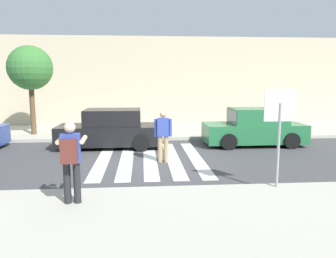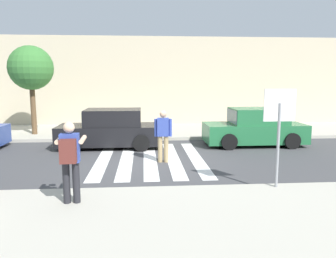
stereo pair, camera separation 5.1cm
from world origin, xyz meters
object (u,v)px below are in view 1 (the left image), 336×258
pedestrian_crossing (163,133)px  street_tree_west (30,68)px  parked_car_green (255,128)px  parked_car_black (111,130)px  stop_sign (280,116)px  photographer_with_backpack (71,156)px

pedestrian_crossing → street_tree_west: 8.24m
parked_car_green → street_tree_west: size_ratio=0.99×
street_tree_west → pedestrian_crossing: bearing=-42.3°
pedestrian_crossing → parked_car_green: size_ratio=0.42×
parked_car_black → street_tree_west: bearing=144.8°
stop_sign → pedestrian_crossing: (-2.56, 3.15, -0.88)m
parked_car_black → parked_car_green: same height
parked_car_black → street_tree_west: street_tree_west is taller
pedestrian_crossing → parked_car_green: pedestrian_crossing is taller
stop_sign → parked_car_green: bearing=75.9°
photographer_with_backpack → stop_sign: bearing=8.8°
stop_sign → pedestrian_crossing: 4.15m
parked_car_green → parked_car_black: bearing=180.0°
photographer_with_backpack → street_tree_west: size_ratio=0.41×
stop_sign → pedestrian_crossing: size_ratio=1.37×
stop_sign → pedestrian_crossing: stop_sign is taller
pedestrian_crossing → street_tree_west: street_tree_west is taller
stop_sign → street_tree_west: size_ratio=0.57×
photographer_with_backpack → pedestrian_crossing: photographer_with_backpack is taller
photographer_with_backpack → street_tree_west: bearing=111.9°
photographer_with_backpack → pedestrian_crossing: size_ratio=1.00×
stop_sign → street_tree_west: street_tree_west is taller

